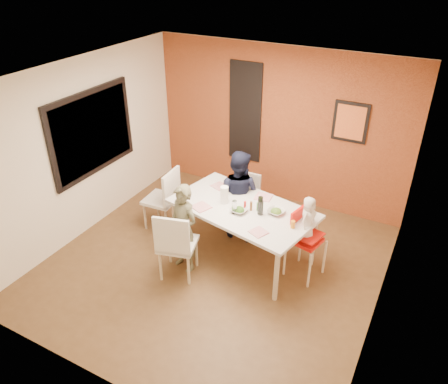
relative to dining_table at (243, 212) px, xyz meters
The scene contains 35 objects.
ground 0.89m from the dining_table, 124.12° to the right, with size 4.50×4.50×0.00m, color brown.
ceiling 1.99m from the dining_table, 124.12° to the right, with size 4.50×4.50×0.02m, color white.
wall_back 1.98m from the dining_table, 97.81° to the left, with size 4.50×0.02×2.70m, color #F3E4C9.
wall_front 2.71m from the dining_table, 95.58° to the right, with size 4.50×0.02×2.70m, color #F3E4C9.
wall_left 2.60m from the dining_table, behind, with size 0.02×4.50×2.70m, color #F3E4C9.
wall_right 2.11m from the dining_table, 10.76° to the right, with size 0.02×4.50×2.70m, color #F3E4C9.
brick_accent_wall 1.96m from the dining_table, 97.90° to the left, with size 4.50×0.02×2.70m, color maroon.
picture_window_frame 2.61m from the dining_table, behind, with size 0.05×1.70×1.30m, color black.
picture_window_pane 2.59m from the dining_table, behind, with size 0.02×1.55×1.15m, color black.
glassblock_strip 2.16m from the dining_table, 115.01° to the left, with size 0.55×0.03×1.70m, color #B6BEC6.
glassblock_surround 2.15m from the dining_table, 115.07° to the left, with size 0.60×0.03×1.76m, color black.
art_print_frame 2.24m from the dining_table, 62.74° to the left, with size 0.54×0.03×0.64m, color black.
art_print_canvas 2.23m from the dining_table, 62.55° to the left, with size 0.44×0.01×0.54m, color orange.
dining_table is the anchor object (origin of this frame).
chair_near 1.06m from the dining_table, 123.17° to the right, with size 0.60×0.60×1.05m.
chair_far 0.80m from the dining_table, 113.20° to the left, with size 0.44×0.44×0.94m.
chair_left 1.41m from the dining_table, behind, with size 0.51×0.51×1.04m.
high_chair 0.92m from the dining_table, ahead, with size 0.51×0.51×1.01m.
child_near 0.87m from the dining_table, 133.74° to the right, with size 0.48×0.31×1.31m, color brown.
child_far 0.55m from the dining_table, 123.19° to the left, with size 0.70×0.55×1.44m, color black.
toddler 0.95m from the dining_table, ahead, with size 0.31×0.20×0.64m, color silver.
plate_near_left 0.59m from the dining_table, 151.63° to the right, with size 0.23×0.23×0.01m, color white.
plate_far_mid 0.42m from the dining_table, 69.00° to the left, with size 0.23×0.23×0.01m, color white.
plate_near_right 0.65m from the dining_table, 45.68° to the right, with size 0.20×0.20×0.01m, color white.
plate_far_left 0.69m from the dining_table, 147.11° to the left, with size 0.21×0.21×0.01m, color silver.
salad_bowl_a 0.17m from the dining_table, 87.34° to the right, with size 0.23×0.23×0.06m, color silver.
salad_bowl_b 0.49m from the dining_table, ahead, with size 0.23×0.23×0.06m, color silver.
wine_bottle 0.36m from the dining_table, 10.13° to the right, with size 0.07×0.07×0.27m, color black.
wine_glass_a 0.26m from the dining_table, 100.38° to the right, with size 0.07×0.07×0.20m, color white.
wine_glass_b 0.35m from the dining_table, 11.18° to the right, with size 0.07×0.07×0.21m, color silver.
paper_towel_roll 0.35m from the dining_table, behind, with size 0.11×0.11×0.25m, color white.
condiment_red 0.15m from the dining_table, 38.18° to the right, with size 0.03×0.03×0.13m, color red.
condiment_green 0.26m from the dining_table, ahead, with size 0.03×0.03×0.13m, color #2F6923.
condiment_brown 0.20m from the dining_table, ahead, with size 0.04×0.04×0.14m, color brown.
sippy_cup 0.82m from the dining_table, 10.70° to the right, with size 0.06×0.06×0.10m, color orange.
Camera 1 is at (2.47, -4.34, 4.08)m, focal length 35.00 mm.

